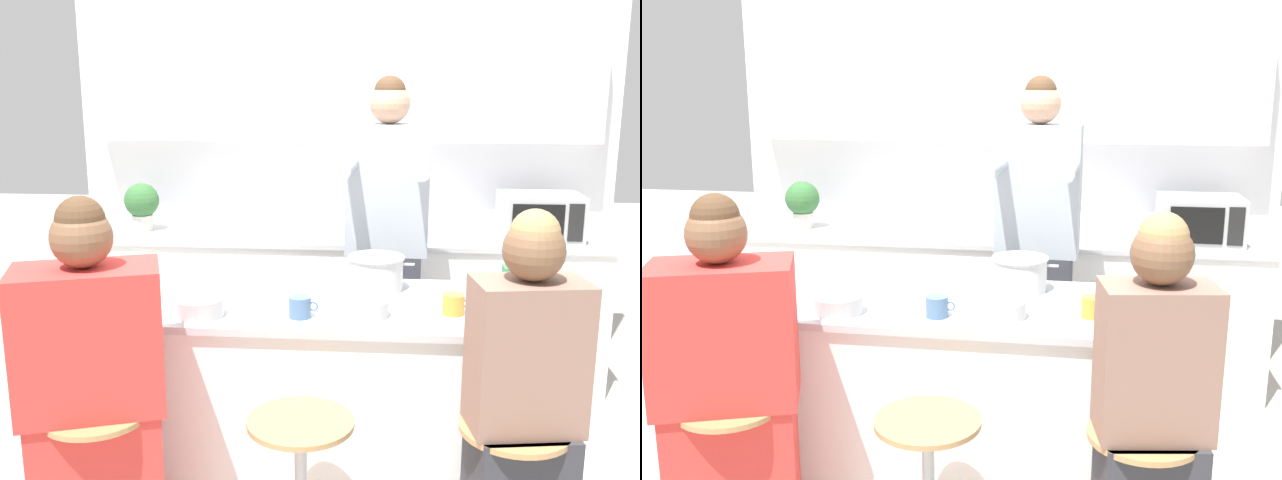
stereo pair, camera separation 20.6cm
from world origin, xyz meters
The scene contains 14 objects.
wall_back centered at (0.00, 1.68, 1.54)m, with size 3.42×0.22×2.70m.
back_counter centered at (0.00, 1.38, 0.45)m, with size 3.18×0.63×0.90m.
kitchen_island centered at (0.00, 0.00, 0.46)m, with size 1.81×0.75×0.91m.
person_cooking centered at (0.29, 0.70, 0.93)m, with size 0.45×0.61×1.85m.
person_wrapped_blanket centered at (-0.74, -0.64, 0.69)m, with size 0.56×0.43×1.46m.
person_seated_near centered at (0.75, -0.64, 0.67)m, with size 0.39×0.31×1.44m.
cooking_pot centered at (0.24, 0.20, 0.99)m, with size 0.34×0.25×0.15m.
fruit_bowl centered at (-0.46, -0.23, 0.95)m, with size 0.20×0.20×0.07m.
mixing_bowl_steel centered at (0.21, -0.17, 0.95)m, with size 0.18×0.18×0.07m.
coffee_cup_near centered at (0.56, -0.12, 0.95)m, with size 0.12×0.09×0.08m.
coffee_cup_far centered at (-0.05, -0.21, 0.95)m, with size 0.12×0.09×0.08m.
juice_carton centered at (0.81, 0.00, 1.00)m, with size 0.08×0.08×0.19m.
microwave centered at (1.19, 1.34, 1.04)m, with size 0.47×0.35×0.27m.
potted_plant centered at (-1.24, 1.38, 1.07)m, with size 0.22×0.22×0.30m.
Camera 1 is at (0.27, -2.88, 1.84)m, focal length 40.00 mm.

